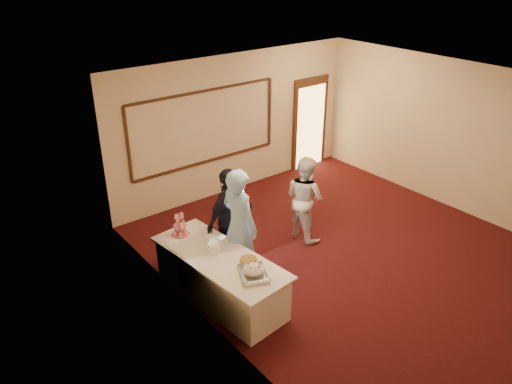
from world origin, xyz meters
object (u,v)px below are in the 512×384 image
at_px(guest, 230,218).
at_px(man, 239,226).
at_px(plate_stack_b, 213,241).
at_px(buffet_table, 220,277).
at_px(woman, 305,198).
at_px(cupcake_stand, 180,226).
at_px(plate_stack_a, 215,248).
at_px(pavlova_tray, 254,271).
at_px(tart, 249,261).

bearing_deg(guest, man, 60.41).
xyz_separation_m(plate_stack_b, man, (0.46, -0.06, 0.13)).
distance_m(buffet_table, woman, 2.37).
height_order(cupcake_stand, plate_stack_a, cupcake_stand).
xyz_separation_m(man, guest, (0.13, 0.43, -0.09)).
bearing_deg(pavlova_tray, cupcake_stand, 98.66).
bearing_deg(cupcake_stand, pavlova_tray, -81.34).
xyz_separation_m(buffet_table, woman, (2.26, 0.57, 0.42)).
bearing_deg(pavlova_tray, tart, 65.42).
xyz_separation_m(pavlova_tray, tart, (0.14, 0.31, -0.05)).
distance_m(buffet_table, tart, 0.62).
distance_m(man, guest, 0.46).
height_order(plate_stack_a, man, man).
bearing_deg(plate_stack_a, plate_stack_b, 65.16).
distance_m(man, woman, 1.74).
xyz_separation_m(cupcake_stand, tart, (0.39, -1.30, -0.12)).
height_order(plate_stack_a, woman, woman).
bearing_deg(man, guest, -23.78).
bearing_deg(buffet_table, woman, 14.23).
xyz_separation_m(buffet_table, cupcake_stand, (-0.14, 0.91, 0.53)).
height_order(buffet_table, plate_stack_a, plate_stack_a).
relative_size(plate_stack_b, tart, 0.63).
bearing_deg(buffet_table, plate_stack_a, 89.00).
height_order(buffet_table, woman, woman).
xyz_separation_m(plate_stack_a, woman, (2.26, 0.45, -0.05)).
relative_size(cupcake_stand, tart, 1.42).
xyz_separation_m(cupcake_stand, plate_stack_a, (0.14, -0.78, -0.07)).
distance_m(pavlova_tray, man, 1.07).
xyz_separation_m(pavlova_tray, cupcake_stand, (-0.25, 1.61, 0.07)).
bearing_deg(buffet_table, pavlova_tray, -81.62).
height_order(pavlova_tray, woman, woman).
height_order(plate_stack_b, woman, woman).
bearing_deg(cupcake_stand, plate_stack_b, -68.14).
distance_m(plate_stack_a, guest, 0.89).
relative_size(pavlova_tray, woman, 0.36).
distance_m(woman, guest, 1.58).
xyz_separation_m(pavlova_tray, plate_stack_b, (-0.01, 1.03, -0.00)).
height_order(pavlova_tray, cupcake_stand, cupcake_stand).
bearing_deg(guest, plate_stack_a, 26.83).
relative_size(pavlova_tray, tart, 1.97).
relative_size(pavlova_tray, plate_stack_b, 3.11).
height_order(plate_stack_b, guest, guest).
height_order(woman, guest, guest).
bearing_deg(plate_stack_b, woman, 6.66).
bearing_deg(pavlova_tray, woman, 30.68).
distance_m(tart, guest, 1.17).
relative_size(buffet_table, cupcake_stand, 5.72).
relative_size(plate_stack_b, man, 0.10).
height_order(tart, man, man).
distance_m(buffet_table, cupcake_stand, 1.06).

